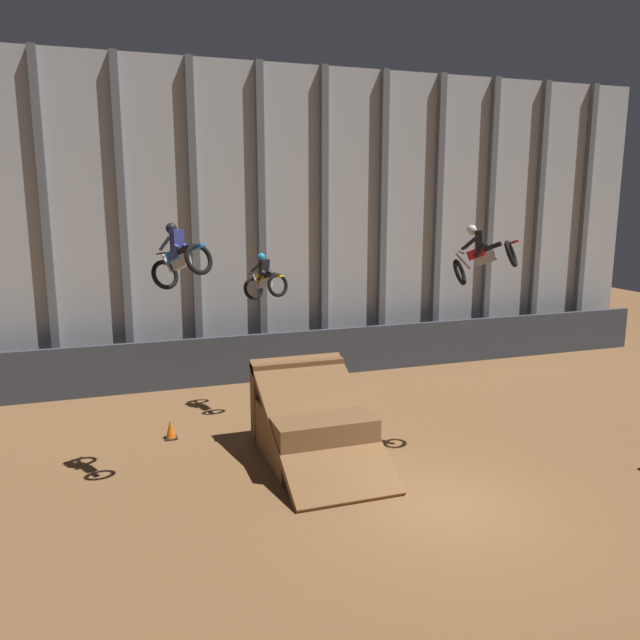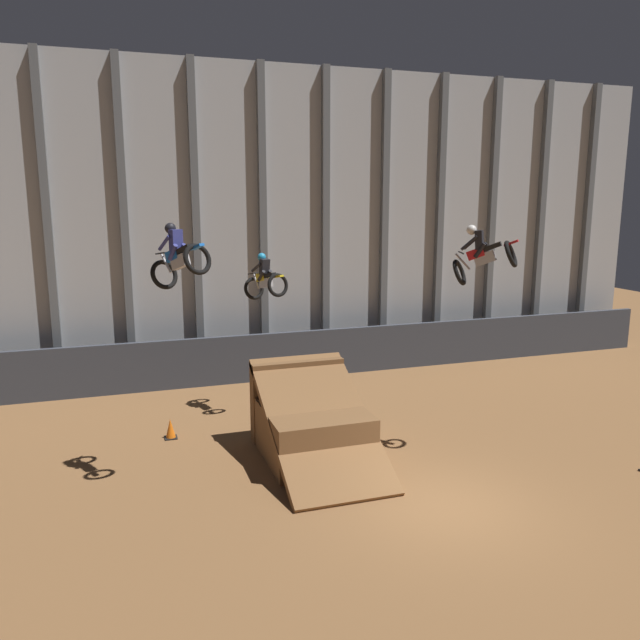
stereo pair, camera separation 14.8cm
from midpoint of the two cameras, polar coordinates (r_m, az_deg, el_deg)
name	(u,v)px [view 2 (the right image)]	position (r m, az deg, el deg)	size (l,w,h in m)	color
ground_plane	(445,506)	(14.95, 11.65, -16.35)	(60.00, 60.00, 0.00)	brown
arena_back_wall	(293,222)	(24.70, -2.27, 8.90)	(32.00, 0.40, 11.78)	#ADB2B7
lower_barrier	(304,354)	(24.11, -1.27, -3.13)	(31.36, 0.20, 1.82)	#383D47
dirt_ramp	(310,423)	(17.11, -0.67, -9.41)	(2.67, 4.65, 2.47)	brown
rider_bike_left_air	(178,257)	(14.86, -12.55, 5.61)	(1.46, 1.81, 1.64)	black
rider_bike_center_air	(265,280)	(19.59, -4.84, 3.70)	(1.23, 1.78, 1.57)	black
rider_bike_right_air	(482,255)	(16.90, 14.85, 5.77)	(1.72, 1.68, 1.66)	black
traffic_cone_near_ramp	(170,429)	(18.76, -13.29, -9.66)	(0.36, 0.36, 0.58)	black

